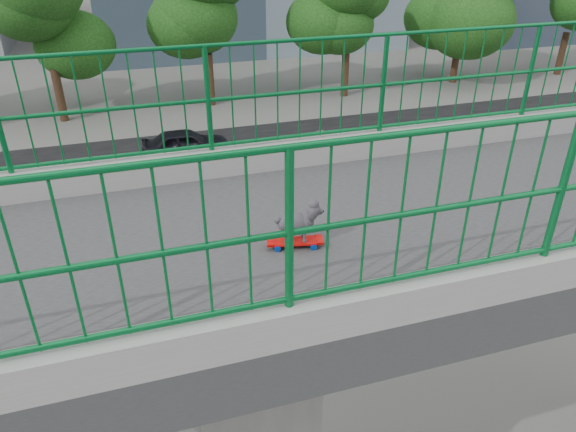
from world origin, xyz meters
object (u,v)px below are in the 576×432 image
at_px(car_0, 296,315).
at_px(car_5, 520,272).
at_px(poodle, 298,221).
at_px(skateboard, 295,242).
at_px(car_6, 541,204).
at_px(car_2, 150,215).
at_px(car_3, 380,147).
at_px(car_4, 186,144).
at_px(car_7, 489,167).

xyz_separation_m(car_0, car_5, (0.00, 6.73, -0.09)).
relative_size(poodle, car_5, 0.10).
relative_size(skateboard, poodle, 1.22).
bearing_deg(car_6, car_0, -72.45).
bearing_deg(car_2, car_3, -72.32).
xyz_separation_m(poodle, car_4, (-19.09, 1.10, -6.60)).
height_order(poodle, car_7, poodle).
relative_size(car_3, car_4, 1.38).
relative_size(car_0, car_3, 0.84).
bearing_deg(car_5, poodle, -54.49).
relative_size(skateboard, car_3, 0.10).
relative_size(car_2, car_5, 1.35).
height_order(car_0, car_3, car_3).
bearing_deg(car_4, skateboard, 176.64).
bearing_deg(car_4, car_0, -175.59).
distance_m(skateboard, car_3, 19.35).
distance_m(car_5, car_6, 4.66).
relative_size(car_0, car_6, 0.90).
relative_size(poodle, car_2, 0.08).
distance_m(car_0, car_7, 12.07).
height_order(skateboard, car_0, skateboard).
height_order(car_2, car_4, car_2).
bearing_deg(car_0, car_5, 90.00).
xyz_separation_m(car_2, car_6, (3.20, 13.18, -0.07)).
bearing_deg(car_0, car_2, -154.46).
bearing_deg(car_3, car_4, 68.12).
relative_size(poodle, car_7, 0.08).
bearing_deg(car_3, car_2, 107.68).
xyz_separation_m(poodle, car_3, (-15.89, 9.07, -6.48)).
bearing_deg(skateboard, car_5, 138.01).
bearing_deg(car_4, car_7, -119.70).
bearing_deg(car_7, car_3, 45.43).
bearing_deg(car_5, car_3, 178.51).
bearing_deg(skateboard, car_3, 162.82).
bearing_deg(car_2, skateboard, -175.71).
distance_m(skateboard, car_6, 16.73).
distance_m(skateboard, car_7, 18.78).
height_order(poodle, car_5, poodle).
height_order(car_4, car_7, car_7).
height_order(car_5, car_6, car_6).
distance_m(car_3, car_4, 8.59).
height_order(car_6, car_7, car_7).
bearing_deg(car_5, car_2, -123.17).
xyz_separation_m(car_3, car_7, (3.20, 3.25, -0.01)).
xyz_separation_m(car_0, car_2, (-6.40, -3.06, 0.00)).
height_order(skateboard, car_2, skateboard).
bearing_deg(car_6, car_2, -103.65).
bearing_deg(car_3, car_0, 143.97).
relative_size(skateboard, car_6, 0.10).
relative_size(car_2, car_6, 1.10).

